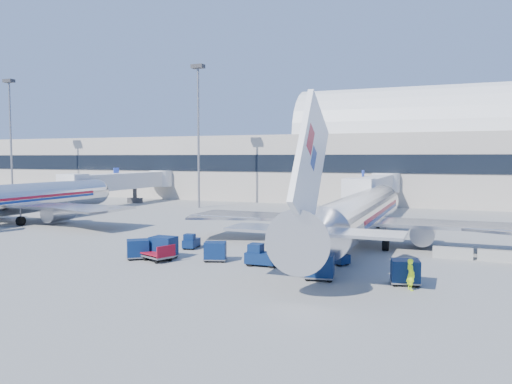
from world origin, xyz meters
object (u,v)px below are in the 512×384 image
at_px(cart_train_a, 215,251).
at_px(cart_open_red, 158,255).
at_px(cart_solo_far, 405,272).
at_px(ramp_worker, 411,274).
at_px(barrier_near, 453,253).
at_px(mast_west, 198,115).
at_px(barrier_mid, 499,256).
at_px(cart_train_b, 164,247).
at_px(jetbridge_mid, 127,181).
at_px(airliner_main, 358,214).
at_px(tug_left, 191,242).
at_px(cart_train_c, 138,249).
at_px(mast_far_west, 10,121).
at_px(jetbridge_near, 375,187).
at_px(tug_lead, 261,256).
at_px(tug_right, 335,256).
at_px(airliner_mid, 11,200).
at_px(cart_solo_near, 320,266).

bearing_deg(cart_train_a, cart_open_red, -179.52).
distance_m(cart_solo_far, ramp_worker, 1.24).
bearing_deg(barrier_near, mast_west, 143.62).
xyz_separation_m(barrier_mid, cart_train_b, (-24.67, -8.58, 0.49)).
relative_size(jetbridge_mid, mast_west, 1.22).
height_order(airliner_main, jetbridge_mid, airliner_main).
height_order(barrier_near, tug_left, tug_left).
bearing_deg(cart_train_c, barrier_mid, -18.53).
relative_size(cart_train_c, cart_solo_far, 1.07).
height_order(airliner_main, barrier_near, airliner_main).
height_order(mast_far_west, tug_left, mast_far_west).
relative_size(barrier_near, tug_left, 1.38).
distance_m(jetbridge_near, tug_lead, 37.21).
height_order(airliner_main, barrier_mid, airliner_main).
bearing_deg(cart_solo_far, cart_open_red, 166.50).
bearing_deg(airliner_main, cart_train_c, -141.48).
bearing_deg(tug_left, tug_right, -105.63).
relative_size(airliner_mid, tug_lead, 14.72).
relative_size(airliner_main, jetbridge_near, 1.35).
height_order(tug_right, cart_train_c, cart_train_c).
bearing_deg(airliner_main, barrier_mid, -12.50).
relative_size(jetbridge_mid, cart_open_red, 9.34).
bearing_deg(cart_train_b, tug_lead, 4.16).
bearing_deg(airliner_mid, jetbridge_near, 33.59).
bearing_deg(mast_west, cart_open_red, -66.04).
relative_size(cart_solo_far, cart_open_red, 0.70).
height_order(tug_right, cart_open_red, tug_right).
height_order(mast_west, cart_solo_far, mast_west).
bearing_deg(cart_train_b, airliner_mid, 160.04).
relative_size(jetbridge_near, cart_solo_near, 12.88).
xyz_separation_m(barrier_mid, cart_solo_near, (-11.37, -10.67, 0.46)).
distance_m(barrier_mid, ramp_worker, 12.46).
bearing_deg(jetbridge_near, tug_lead, -94.29).
xyz_separation_m(airliner_mid, cart_open_red, (28.68, -12.04, -2.45)).
bearing_deg(jetbridge_near, tug_left, -108.81).
bearing_deg(jetbridge_mid, tug_lead, -43.30).
bearing_deg(jetbridge_near, cart_train_b, -106.35).
bearing_deg(tug_left, airliner_main, -73.55).
distance_m(airliner_mid, cart_train_b, 30.76).
distance_m(tug_right, cart_train_c, 15.45).
bearing_deg(cart_train_c, mast_west, 73.23).
bearing_deg(cart_solo_far, ramp_worker, -82.63).
xyz_separation_m(barrier_near, ramp_worker, (-2.30, -11.12, 0.51)).
xyz_separation_m(barrier_near, cart_solo_far, (-2.71, -9.96, 0.41)).
height_order(jetbridge_near, cart_train_c, jetbridge_near).
height_order(mast_west, tug_lead, mast_west).
bearing_deg(cart_open_red, tug_right, 39.16).
bearing_deg(tug_right, cart_train_c, -134.59).
distance_m(tug_lead, cart_open_red, 8.27).
height_order(cart_train_c, cart_solo_far, cart_solo_far).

